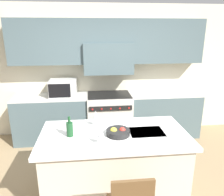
% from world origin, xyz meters
% --- Properties ---
extents(back_cabinetry, '(10.00, 0.46, 2.70)m').
position_xyz_m(back_cabinetry, '(0.00, 2.17, 1.61)').
color(back_cabinetry, beige).
rests_on(back_cabinetry, ground_plane).
extents(back_counter, '(3.78, 0.62, 0.94)m').
position_xyz_m(back_counter, '(0.00, 1.92, 0.47)').
color(back_counter, '#4C6066').
rests_on(back_counter, ground_plane).
extents(range_stove, '(0.89, 0.70, 0.95)m').
position_xyz_m(range_stove, '(0.00, 1.90, 0.47)').
color(range_stove, beige).
rests_on(range_stove, ground_plane).
extents(microwave, '(0.52, 0.42, 0.32)m').
position_xyz_m(microwave, '(-0.91, 1.92, 1.10)').
color(microwave, silver).
rests_on(microwave, back_counter).
extents(kitchen_island, '(1.88, 0.99, 0.93)m').
position_xyz_m(kitchen_island, '(-0.10, 0.18, 0.47)').
color(kitchen_island, beige).
rests_on(kitchen_island, ground_plane).
extents(wine_bottle, '(0.08, 0.08, 0.25)m').
position_xyz_m(wine_bottle, '(-0.65, 0.17, 1.02)').
color(wine_bottle, '#194723').
rests_on(wine_bottle, kitchen_island).
extents(wine_glass_near, '(0.08, 0.08, 0.21)m').
position_xyz_m(wine_glass_near, '(-0.28, -0.08, 1.07)').
color(wine_glass_near, white).
rests_on(wine_glass_near, kitchen_island).
extents(wine_glass_far, '(0.08, 0.08, 0.21)m').
position_xyz_m(wine_glass_far, '(-0.32, 0.45, 1.07)').
color(wine_glass_far, white).
rests_on(wine_glass_far, kitchen_island).
extents(fruit_bowl, '(0.30, 0.30, 0.10)m').
position_xyz_m(fruit_bowl, '(-0.06, 0.13, 0.97)').
color(fruit_bowl, black).
rests_on(fruit_bowl, kitchen_island).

